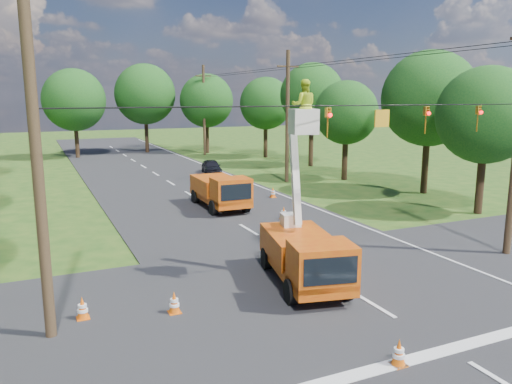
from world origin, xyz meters
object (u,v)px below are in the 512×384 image
tree_right_a (486,115)px  tree_far_a (74,100)px  pole_right_far (204,110)px  tree_right_e (266,104)px  ground_worker (293,272)px  distant_car (211,167)px  pole_left (38,178)px  tree_far_c (207,101)px  traffic_cone_0 (399,353)px  traffic_cone_2 (296,225)px  tree_right_b (429,99)px  bucket_truck (305,242)px  traffic_cone_3 (284,213)px  tree_far_b (145,94)px  traffic_cone_6 (273,192)px  traffic_cone_4 (174,303)px  pole_right_mid (287,116)px  tree_right_d (312,95)px  second_truck (221,190)px  tree_right_c (346,113)px  traffic_cone_5 (82,308)px

tree_right_a → tree_far_a: bearing=116.6°
pole_right_far → tree_right_e: bearing=-43.3°
ground_worker → distant_car: (6.41, 26.48, -0.19)m
pole_left → tree_far_c: (19.00, 42.00, 1.56)m
traffic_cone_0 → ground_worker: bearing=92.3°
traffic_cone_2 → tree_right_b: 15.29m
bucket_truck → traffic_cone_3: bucket_truck is taller
tree_far_a → tree_far_b: tree_far_b is taller
tree_far_c → traffic_cone_6: bearing=-100.0°
traffic_cone_4 → traffic_cone_6: bearing=54.1°
ground_worker → pole_left: (-7.60, 0.11, 3.70)m
tree_right_b → traffic_cone_3: bearing=-167.5°
tree_right_e → pole_right_far: bearing=136.7°
traffic_cone_0 → bucket_truck: bearing=83.8°
pole_right_mid → tree_right_e: 15.92m
bucket_truck → pole_right_mid: bearing=76.2°
traffic_cone_0 → tree_far_a: tree_far_a is taller
pole_right_mid → tree_right_e: bearing=70.5°
tree_right_a → tree_far_c: 36.22m
pole_left → tree_right_e: (23.30, 35.00, 1.31)m
pole_right_far → tree_far_a: size_ratio=1.05×
tree_right_a → distant_car: bearing=113.8°
tree_right_b → tree_far_b: (-12.00, 33.00, 0.37)m
traffic_cone_6 → ground_worker: bearing=-114.0°
traffic_cone_6 → tree_far_c: bearing=80.0°
pole_right_far → bucket_truck: bearing=-103.6°
tree_right_e → tree_far_a: 20.43m
bucket_truck → distant_car: bearing=90.2°
tree_right_d → tree_right_e: bearing=97.1°
traffic_cone_4 → tree_right_a: 21.01m
tree_far_b → tree_right_d: bearing=-56.8°
second_truck → tree_far_a: tree_far_a is taller
traffic_cone_4 → tree_right_a: (19.46, 5.96, 5.20)m
tree_right_c → tree_far_a: (-18.20, 24.00, 0.88)m
traffic_cone_5 → pole_right_mid: 26.14m
tree_right_c → traffic_cone_4: bearing=-135.3°
bucket_truck → traffic_cone_4: bucket_truck is taller
tree_right_b → tree_right_c: bearing=104.4°
tree_far_b → bucket_truck: bearing=-95.2°
pole_left → tree_right_e: 42.07m
tree_right_e → traffic_cone_5: bearing=-123.2°
pole_right_mid → tree_right_a: size_ratio=1.21×
traffic_cone_6 → tree_far_c: 28.20m
tree_right_b → tree_right_e: 23.04m
second_truck → traffic_cone_0: bearing=-95.8°
bucket_truck → traffic_cone_2: 6.99m
traffic_cone_3 → tree_far_a: size_ratio=0.07×
pole_right_mid → tree_right_d: size_ratio=1.03×
traffic_cone_3 → pole_right_mid: bearing=61.4°
traffic_cone_6 → tree_right_b: 12.26m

